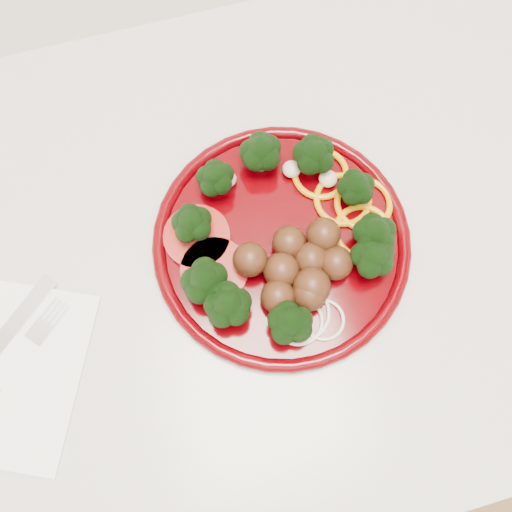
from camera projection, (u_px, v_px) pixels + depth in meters
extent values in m
cube|color=silver|center=(131.00, 359.00, 1.02)|extent=(2.40, 0.60, 0.87)
cube|color=#B9B6AF|center=(41.00, 304.00, 0.59)|extent=(2.40, 0.60, 0.03)
cylinder|color=#430003|center=(281.00, 244.00, 0.59)|extent=(0.26, 0.26, 0.01)
torus|color=#430003|center=(282.00, 242.00, 0.58)|extent=(0.27, 0.27, 0.01)
sphere|color=#492412|center=(289.00, 242.00, 0.56)|extent=(0.04, 0.04, 0.04)
sphere|color=#492412|center=(281.00, 270.00, 0.55)|extent=(0.04, 0.04, 0.04)
sphere|color=#492412|center=(336.00, 263.00, 0.56)|extent=(0.04, 0.04, 0.04)
sphere|color=#492412|center=(323.00, 236.00, 0.57)|extent=(0.04, 0.04, 0.04)
sphere|color=#492412|center=(250.00, 261.00, 0.56)|extent=(0.04, 0.04, 0.04)
sphere|color=#492412|center=(312.00, 286.00, 0.55)|extent=(0.04, 0.04, 0.04)
sphere|color=#492412|center=(311.00, 259.00, 0.56)|extent=(0.04, 0.04, 0.04)
sphere|color=#492412|center=(278.00, 296.00, 0.55)|extent=(0.04, 0.04, 0.04)
sphere|color=#492412|center=(309.00, 293.00, 0.55)|extent=(0.04, 0.04, 0.04)
torus|color=orange|center=(343.00, 199.00, 0.59)|extent=(0.06, 0.06, 0.01)
torus|color=orange|center=(363.00, 232.00, 0.58)|extent=(0.06, 0.06, 0.01)
torus|color=orange|center=(320.00, 173.00, 0.60)|extent=(0.06, 0.06, 0.01)
torus|color=orange|center=(363.00, 204.00, 0.59)|extent=(0.06, 0.06, 0.01)
cylinder|color=#720A07|center=(197.00, 237.00, 0.58)|extent=(0.07, 0.07, 0.01)
cylinder|color=#720A07|center=(214.00, 270.00, 0.57)|extent=(0.07, 0.07, 0.01)
torus|color=beige|center=(298.00, 321.00, 0.56)|extent=(0.05, 0.05, 0.00)
torus|color=beige|center=(323.00, 320.00, 0.56)|extent=(0.04, 0.04, 0.00)
torus|color=beige|center=(301.00, 313.00, 0.56)|extent=(0.06, 0.06, 0.00)
ellipsoid|color=#C6B793|center=(292.00, 170.00, 0.60)|extent=(0.02, 0.02, 0.01)
ellipsoid|color=#C6B793|center=(227.00, 179.00, 0.60)|extent=(0.02, 0.02, 0.01)
ellipsoid|color=#C6B793|center=(328.00, 179.00, 0.60)|extent=(0.02, 0.02, 0.01)
cube|color=silver|center=(17.00, 321.00, 0.56)|extent=(0.09, 0.08, 0.00)
cube|color=silver|center=(40.00, 332.00, 0.56)|extent=(0.03, 0.03, 0.00)
cube|color=silver|center=(61.00, 317.00, 0.57)|extent=(0.02, 0.02, 0.00)
cube|color=silver|center=(57.00, 314.00, 0.57)|extent=(0.02, 0.02, 0.00)
cube|color=silver|center=(53.00, 311.00, 0.57)|extent=(0.02, 0.02, 0.00)
cube|color=silver|center=(48.00, 308.00, 0.57)|extent=(0.02, 0.02, 0.00)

